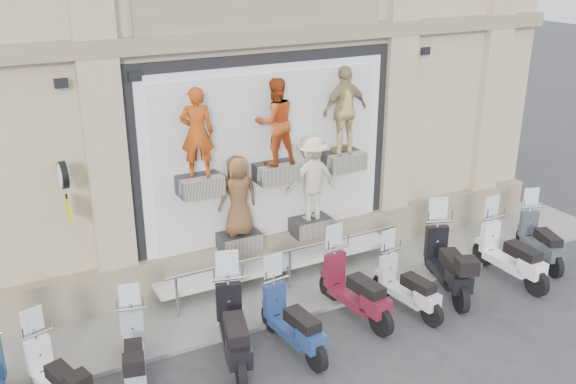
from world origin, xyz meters
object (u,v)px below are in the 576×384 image
at_px(scooter_e, 293,310).
at_px(scooter_i, 512,244).
at_px(scooter_h, 448,252).
at_px(scooter_b, 55,366).
at_px(scooter_d, 233,316).
at_px(scooter_g, 408,276).
at_px(scooter_j, 542,231).
at_px(clock_sign_bracket, 65,183).
at_px(scooter_f, 356,278).
at_px(guard_rail, 290,271).
at_px(scooter_c, 133,343).

height_order(scooter_e, scooter_i, scooter_i).
relative_size(scooter_e, scooter_h, 0.88).
distance_m(scooter_b, scooter_d, 2.76).
xyz_separation_m(scooter_h, scooter_i, (1.46, -0.24, -0.05)).
bearing_deg(scooter_g, scooter_b, 171.32).
bearing_deg(scooter_i, scooter_j, 13.28).
xyz_separation_m(clock_sign_bracket, scooter_f, (4.52, -1.84, -1.99)).
bearing_deg(scooter_h, clock_sign_bracket, -176.15).
xyz_separation_m(clock_sign_bracket, scooter_j, (9.25, -1.85, -2.05)).
distance_m(scooter_e, scooter_h, 3.63).
bearing_deg(scooter_g, scooter_j, -2.93).
height_order(scooter_d, scooter_g, scooter_d).
xyz_separation_m(scooter_d, scooter_g, (3.48, -0.05, -0.13)).
distance_m(scooter_g, scooter_h, 1.16).
bearing_deg(scooter_h, guard_rail, 172.35).
bearing_deg(scooter_d, guard_rail, 56.01).
bearing_deg(scooter_i, scooter_b, 178.70).
relative_size(scooter_i, scooter_j, 1.08).
height_order(guard_rail, scooter_d, scooter_d).
xyz_separation_m(guard_rail, scooter_g, (1.61, -1.64, 0.25)).
height_order(scooter_f, scooter_g, scooter_f).
xyz_separation_m(guard_rail, clock_sign_bracket, (-3.90, 0.47, 2.34)).
xyz_separation_m(scooter_c, scooter_f, (4.07, 0.00, 0.10)).
relative_size(clock_sign_bracket, scooter_c, 0.58).
xyz_separation_m(guard_rail, scooter_i, (4.19, -1.65, 0.34)).
height_order(scooter_d, scooter_j, scooter_d).
distance_m(scooter_c, scooter_f, 4.07).
height_order(clock_sign_bracket, scooter_g, clock_sign_bracket).
height_order(clock_sign_bracket, scooter_d, clock_sign_bracket).
relative_size(scooter_g, scooter_h, 0.83).
xyz_separation_m(scooter_c, scooter_d, (1.59, -0.21, 0.13)).
distance_m(guard_rail, clock_sign_bracket, 4.57).
distance_m(scooter_b, scooter_i, 8.81).
bearing_deg(scooter_b, guard_rail, 0.17).
distance_m(scooter_f, scooter_i, 3.59).
height_order(scooter_c, scooter_h, scooter_h).
bearing_deg(clock_sign_bracket, scooter_e, -36.36).
relative_size(scooter_d, scooter_e, 1.11).
xyz_separation_m(scooter_b, scooter_j, (9.97, 0.05, 0.03)).
relative_size(clock_sign_bracket, scooter_d, 0.49).
xyz_separation_m(scooter_i, scooter_j, (1.16, 0.27, -0.06)).
relative_size(scooter_d, scooter_j, 1.13).
relative_size(clock_sign_bracket, scooter_h, 0.48).
height_order(scooter_c, scooter_f, scooter_f).
bearing_deg(scooter_f, scooter_b, 174.19).
distance_m(scooter_d, scooter_f, 2.49).
bearing_deg(scooter_c, scooter_i, 11.42).
distance_m(clock_sign_bracket, scooter_g, 6.26).
relative_size(guard_rail, scooter_i, 2.54).
height_order(scooter_f, scooter_j, scooter_f).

